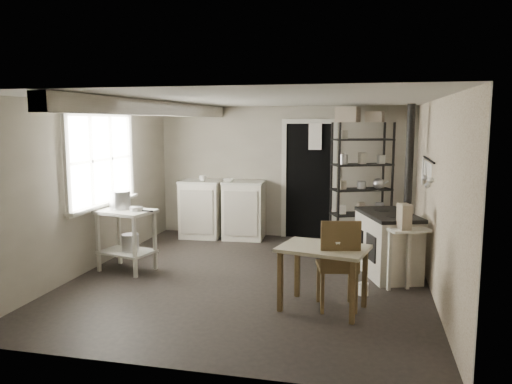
% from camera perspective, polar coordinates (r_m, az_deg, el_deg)
% --- Properties ---
extents(floor, '(5.00, 5.00, 0.00)m').
position_cam_1_polar(floor, '(6.63, -0.58, -9.82)').
color(floor, black).
rests_on(floor, ground).
extents(ceiling, '(5.00, 5.00, 0.00)m').
position_cam_1_polar(ceiling, '(6.31, -0.62, 10.47)').
color(ceiling, beige).
rests_on(ceiling, wall_back).
extents(wall_back, '(4.50, 0.02, 2.30)m').
position_cam_1_polar(wall_back, '(8.80, 3.19, 2.28)').
color(wall_back, '#9D9686').
rests_on(wall_back, ground).
extents(wall_front, '(4.50, 0.02, 2.30)m').
position_cam_1_polar(wall_front, '(4.02, -8.94, -4.75)').
color(wall_front, '#9D9686').
rests_on(wall_front, ground).
extents(wall_left, '(0.02, 5.00, 2.30)m').
position_cam_1_polar(wall_left, '(7.23, -18.23, 0.62)').
color(wall_left, '#9D9686').
rests_on(wall_left, ground).
extents(wall_right, '(0.02, 5.00, 2.30)m').
position_cam_1_polar(wall_right, '(6.25, 19.90, -0.56)').
color(wall_right, '#9D9686').
rests_on(wall_right, ground).
extents(window, '(0.12, 1.76, 1.28)m').
position_cam_1_polar(window, '(7.35, -17.34, 3.52)').
color(window, beige).
rests_on(window, wall_left).
extents(doorway, '(0.96, 0.10, 2.08)m').
position_cam_1_polar(doorway, '(8.73, 6.06, 1.20)').
color(doorway, beige).
rests_on(doorway, ground).
extents(ceiling_beam, '(0.18, 5.00, 0.18)m').
position_cam_1_polar(ceiling_beam, '(6.69, -10.79, 9.34)').
color(ceiling_beam, beige).
rests_on(ceiling_beam, ceiling).
extents(wallpaper_panel, '(0.01, 5.00, 2.30)m').
position_cam_1_polar(wallpaper_panel, '(6.25, 19.81, -0.56)').
color(wallpaper_panel, beige).
rests_on(wallpaper_panel, wall_right).
extents(utensil_rail, '(0.06, 1.20, 0.44)m').
position_cam_1_polar(utensil_rail, '(6.79, 18.95, 3.53)').
color(utensil_rail, '#B8B8BA').
rests_on(utensil_rail, wall_right).
extents(prep_table, '(0.84, 0.68, 0.84)m').
position_cam_1_polar(prep_table, '(7.09, -14.56, -5.54)').
color(prep_table, beige).
rests_on(prep_table, ground).
extents(stockpot, '(0.33, 0.33, 0.31)m').
position_cam_1_polar(stockpot, '(7.08, -15.27, -1.12)').
color(stockpot, '#B8B8BA').
rests_on(stockpot, prep_table).
extents(saucepan, '(0.24, 0.24, 0.10)m').
position_cam_1_polar(saucepan, '(6.89, -13.52, -2.07)').
color(saucepan, '#B8B8BA').
rests_on(saucepan, prep_table).
extents(bucket, '(0.26, 0.26, 0.25)m').
position_cam_1_polar(bucket, '(7.06, -14.17, -5.71)').
color(bucket, '#B8B8BA').
rests_on(bucket, prep_table).
extents(base_cabinets, '(1.57, 0.75, 1.01)m').
position_cam_1_polar(base_cabinets, '(8.82, -3.80, -2.24)').
color(base_cabinets, silver).
rests_on(base_cabinets, ground).
extents(mixing_bowl, '(0.32, 0.32, 0.06)m').
position_cam_1_polar(mixing_bowl, '(8.63, -3.21, 0.84)').
color(mixing_bowl, white).
rests_on(mixing_bowl, base_cabinets).
extents(counter_cup, '(0.15, 0.15, 0.10)m').
position_cam_1_polar(counter_cup, '(8.70, -6.13, 0.98)').
color(counter_cup, white).
rests_on(counter_cup, base_cabinets).
extents(shelf_rack, '(1.03, 0.74, 2.02)m').
position_cam_1_polar(shelf_rack, '(8.31, 11.95, 0.38)').
color(shelf_rack, black).
rests_on(shelf_rack, ground).
extents(shelf_jar, '(0.10, 0.11, 0.18)m').
position_cam_1_polar(shelf_jar, '(8.23, 10.10, 3.23)').
color(shelf_jar, white).
rests_on(shelf_jar, shelf_rack).
extents(storage_box_a, '(0.40, 0.37, 0.24)m').
position_cam_1_polar(storage_box_a, '(8.22, 10.42, 7.75)').
color(storage_box_a, '#BCAF97').
rests_on(storage_box_a, shelf_rack).
extents(storage_box_b, '(0.31, 0.30, 0.17)m').
position_cam_1_polar(storage_box_b, '(8.27, 13.41, 7.53)').
color(storage_box_b, '#BCAF97').
rests_on(storage_box_b, shelf_rack).
extents(stove, '(0.91, 1.20, 0.84)m').
position_cam_1_polar(stove, '(6.88, 14.80, -5.62)').
color(stove, silver).
rests_on(stove, ground).
extents(stovepipe, '(0.14, 0.14, 1.51)m').
position_cam_1_polar(stovepipe, '(7.18, 17.15, 4.15)').
color(stovepipe, black).
rests_on(stovepipe, stove).
extents(side_ledge, '(0.56, 0.45, 0.76)m').
position_cam_1_polar(side_ledge, '(6.37, 16.89, -6.89)').
color(side_ledge, beige).
rests_on(side_ledge, ground).
extents(oats_box, '(0.17, 0.23, 0.30)m').
position_cam_1_polar(oats_box, '(6.19, 16.61, -1.81)').
color(oats_box, '#BCAF97').
rests_on(oats_box, side_ledge).
extents(work_table, '(1.04, 0.83, 0.70)m').
position_cam_1_polar(work_table, '(5.53, 7.67, -9.43)').
color(work_table, beige).
rests_on(work_table, ground).
extents(table_cup, '(0.12, 0.12, 0.10)m').
position_cam_1_polar(table_cup, '(5.31, 9.27, -5.40)').
color(table_cup, white).
rests_on(table_cup, work_table).
extents(chair, '(0.50, 0.52, 1.01)m').
position_cam_1_polar(chair, '(5.56, 9.25, -8.23)').
color(chair, '#513D22').
rests_on(chair, ground).
extents(flour_sack, '(0.50, 0.46, 0.49)m').
position_cam_1_polar(flour_sack, '(8.05, 11.73, -4.99)').
color(flour_sack, white).
rests_on(flour_sack, ground).
extents(floor_crock, '(0.15, 0.15, 0.15)m').
position_cam_1_polar(floor_crock, '(6.13, 12.18, -10.78)').
color(floor_crock, white).
rests_on(floor_crock, ground).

